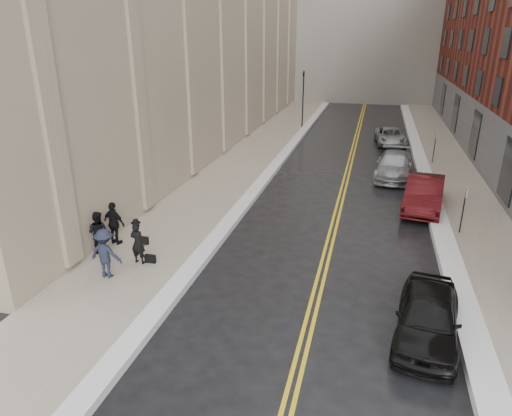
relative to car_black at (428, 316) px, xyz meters
The scene contains 18 objects.
ground 5.90m from the car_black, behind, with size 160.00×160.00×0.00m, color black.
sidewalk_left 19.03m from the car_black, 122.98° to the left, with size 4.00×64.00×0.15m, color gray.
sidewalk_right 16.27m from the car_black, 78.83° to the left, with size 3.00×64.00×0.15m, color gray.
lane_stripe_a 16.34m from the car_black, 102.28° to the left, with size 0.12×64.00×0.01m, color gold.
lane_stripe_b 16.29m from the car_black, 101.45° to the left, with size 0.12×64.00×0.01m, color gold.
snow_ridge_left 17.88m from the car_black, 116.78° to the left, with size 0.70×60.80×0.26m, color white.
snow_ridge_right 16.01m from the car_black, 85.34° to the left, with size 0.85×60.80×0.30m, color white.
traffic_signal 31.21m from the car_black, 105.76° to the left, with size 0.18×0.15×5.20m.
parking_sign_near 8.23m from the car_black, 75.55° to the left, with size 0.06×0.35×2.23m.
parking_sign_far 20.07m from the car_black, 84.14° to the left, with size 0.06×0.35×2.23m.
car_black is the anchor object (origin of this frame).
car_maroon 10.98m from the car_black, 86.15° to the left, with size 1.73×4.96×1.63m, color #430C0F.
car_silver_near 16.29m from the car_black, 91.97° to the left, with size 2.10×5.17×1.50m, color #95979C.
car_silver_far 25.54m from the car_black, 91.46° to the left, with size 2.15×4.66×1.29m, color #94959B.
pedestrian_main 10.30m from the car_black, 169.46° to the left, with size 0.59×0.39×1.63m, color black.
pedestrian_a 12.27m from the car_black, 169.23° to the left, with size 0.84×0.65×1.72m, color black.
pedestrian_b 10.73m from the car_black, behind, with size 1.17×0.67×1.82m, color #1B2030.
pedestrian_c 12.28m from the car_black, 165.07° to the left, with size 1.06×0.44×1.81m, color black.
Camera 1 is at (3.88, -11.87, 8.26)m, focal length 32.00 mm.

